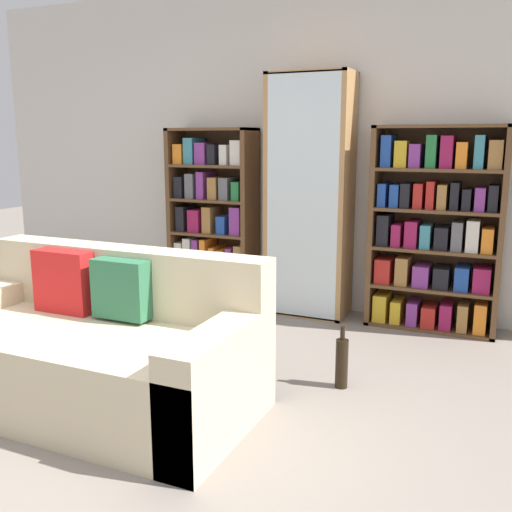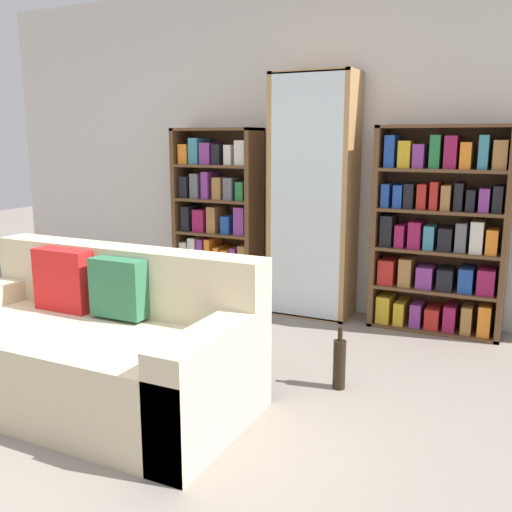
% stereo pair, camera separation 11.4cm
% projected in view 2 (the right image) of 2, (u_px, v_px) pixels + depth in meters
% --- Properties ---
extents(ground_plane, '(16.00, 16.00, 0.00)m').
position_uv_depth(ground_plane, '(74.00, 462.00, 2.57)').
color(ground_plane, gray).
extents(wall_back, '(6.31, 0.06, 2.70)m').
position_uv_depth(wall_back, '(304.00, 148.00, 4.77)').
color(wall_back, beige).
rests_on(wall_back, ground).
extents(couch, '(1.79, 0.89, 0.82)m').
position_uv_depth(couch, '(92.00, 350.00, 3.11)').
color(couch, beige).
rests_on(couch, ground).
extents(bookshelf_left, '(0.77, 0.32, 1.52)m').
position_uv_depth(bookshelf_left, '(218.00, 219.00, 5.03)').
color(bookshelf_left, brown).
rests_on(bookshelf_left, ground).
extents(display_cabinet, '(0.66, 0.36, 1.94)m').
position_uv_depth(display_cabinet, '(314.00, 198.00, 4.58)').
color(display_cabinet, '#AD7F4C').
rests_on(display_cabinet, ground).
extents(bookshelf_right, '(0.95, 0.32, 1.53)m').
position_uv_depth(bookshelf_right, '(439.00, 233.00, 4.22)').
color(bookshelf_right, brown).
rests_on(bookshelf_right, ground).
extents(wine_bottle, '(0.07, 0.07, 0.37)m').
position_uv_depth(wine_bottle, '(339.00, 363.00, 3.30)').
color(wine_bottle, black).
rests_on(wine_bottle, ground).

